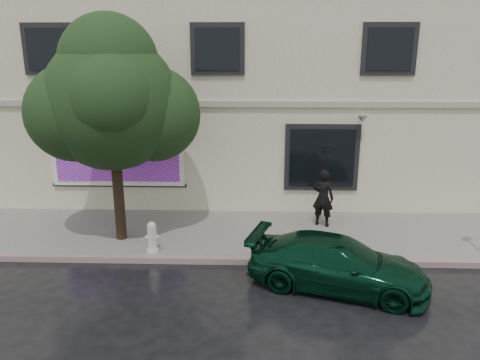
{
  "coord_description": "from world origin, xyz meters",
  "views": [
    {
      "loc": [
        1.1,
        -9.25,
        5.29
      ],
      "look_at": [
        0.75,
        2.2,
        2.0
      ],
      "focal_mm": 35.0,
      "sensor_mm": 36.0,
      "label": 1
    }
  ],
  "objects_px": {
    "pedestrian": "(323,198)",
    "street_tree": "(112,104)",
    "fire_hydrant": "(152,237)",
    "car": "(338,264)"
  },
  "relations": [
    {
      "from": "pedestrian",
      "to": "street_tree",
      "type": "bearing_deg",
      "value": 35.8
    },
    {
      "from": "fire_hydrant",
      "to": "pedestrian",
      "type": "bearing_deg",
      "value": 32.74
    },
    {
      "from": "pedestrian",
      "to": "fire_hydrant",
      "type": "relative_size",
      "value": 2.05
    },
    {
      "from": "car",
      "to": "fire_hydrant",
      "type": "distance_m",
      "value": 4.72
    },
    {
      "from": "pedestrian",
      "to": "street_tree",
      "type": "distance_m",
      "value": 6.47
    },
    {
      "from": "car",
      "to": "fire_hydrant",
      "type": "bearing_deg",
      "value": 89.99
    },
    {
      "from": "car",
      "to": "street_tree",
      "type": "height_order",
      "value": "street_tree"
    },
    {
      "from": "car",
      "to": "pedestrian",
      "type": "distance_m",
      "value": 3.48
    },
    {
      "from": "street_tree",
      "to": "car",
      "type": "bearing_deg",
      "value": -22.5
    },
    {
      "from": "car",
      "to": "street_tree",
      "type": "xyz_separation_m",
      "value": [
        -5.55,
        2.3,
        3.29
      ]
    }
  ]
}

